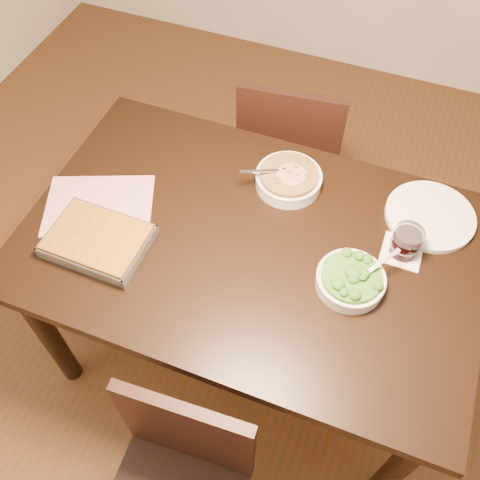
{
  "coord_description": "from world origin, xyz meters",
  "views": [
    {
      "loc": [
        0.31,
        -0.89,
        2.08
      ],
      "look_at": [
        -0.02,
        -0.04,
        0.8
      ],
      "focal_mm": 40.0,
      "sensor_mm": 36.0,
      "label": 1
    }
  ],
  "objects_px": {
    "chair_far": "(290,150)",
    "stew_bowl": "(289,178)",
    "table": "(251,258)",
    "dinner_plate": "(430,216)",
    "wine_tumbler": "(406,241)",
    "baking_dish": "(98,241)",
    "broccoli_bowl": "(351,280)"
  },
  "relations": [
    {
      "from": "chair_far",
      "to": "stew_bowl",
      "type": "bearing_deg",
      "value": 97.45
    },
    {
      "from": "table",
      "to": "chair_far",
      "type": "height_order",
      "value": "chair_far"
    },
    {
      "from": "table",
      "to": "dinner_plate",
      "type": "distance_m",
      "value": 0.58
    },
    {
      "from": "dinner_plate",
      "to": "chair_far",
      "type": "bearing_deg",
      "value": 145.27
    },
    {
      "from": "wine_tumbler",
      "to": "chair_far",
      "type": "xyz_separation_m",
      "value": [
        -0.51,
        0.55,
        -0.32
      ]
    },
    {
      "from": "baking_dish",
      "to": "table",
      "type": "bearing_deg",
      "value": 24.68
    },
    {
      "from": "table",
      "to": "chair_far",
      "type": "distance_m",
      "value": 0.7
    },
    {
      "from": "broccoli_bowl",
      "to": "dinner_plate",
      "type": "bearing_deg",
      "value": 62.09
    },
    {
      "from": "table",
      "to": "dinner_plate",
      "type": "xyz_separation_m",
      "value": [
        0.49,
        0.29,
        0.1
      ]
    },
    {
      "from": "stew_bowl",
      "to": "broccoli_bowl",
      "type": "height_order",
      "value": "stew_bowl"
    },
    {
      "from": "stew_bowl",
      "to": "chair_far",
      "type": "xyz_separation_m",
      "value": [
        -0.11,
        0.42,
        -0.3
      ]
    },
    {
      "from": "baking_dish",
      "to": "stew_bowl",
      "type": "bearing_deg",
      "value": 45.22
    },
    {
      "from": "broccoli_bowl",
      "to": "chair_far",
      "type": "xyz_separation_m",
      "value": [
        -0.39,
        0.72,
        -0.3
      ]
    },
    {
      "from": "broccoli_bowl",
      "to": "dinner_plate",
      "type": "height_order",
      "value": "broccoli_bowl"
    },
    {
      "from": "broccoli_bowl",
      "to": "wine_tumbler",
      "type": "bearing_deg",
      "value": 54.82
    },
    {
      "from": "stew_bowl",
      "to": "dinner_plate",
      "type": "distance_m",
      "value": 0.46
    },
    {
      "from": "stew_bowl",
      "to": "dinner_plate",
      "type": "height_order",
      "value": "stew_bowl"
    },
    {
      "from": "baking_dish",
      "to": "dinner_plate",
      "type": "bearing_deg",
      "value": 28.34
    },
    {
      "from": "broccoli_bowl",
      "to": "stew_bowl",
      "type": "bearing_deg",
      "value": 133.28
    },
    {
      "from": "dinner_plate",
      "to": "table",
      "type": "bearing_deg",
      "value": -149.89
    },
    {
      "from": "baking_dish",
      "to": "chair_far",
      "type": "xyz_separation_m",
      "value": [
        0.35,
        0.86,
        -0.3
      ]
    },
    {
      "from": "stew_bowl",
      "to": "table",
      "type": "bearing_deg",
      "value": -97.62
    },
    {
      "from": "dinner_plate",
      "to": "broccoli_bowl",
      "type": "bearing_deg",
      "value": -117.91
    },
    {
      "from": "baking_dish",
      "to": "chair_far",
      "type": "distance_m",
      "value": 0.98
    },
    {
      "from": "baking_dish",
      "to": "dinner_plate",
      "type": "relative_size",
      "value": 1.08
    },
    {
      "from": "table",
      "to": "chair_far",
      "type": "bearing_deg",
      "value": 95.97
    },
    {
      "from": "baking_dish",
      "to": "chair_far",
      "type": "relative_size",
      "value": 0.35
    },
    {
      "from": "stew_bowl",
      "to": "chair_far",
      "type": "distance_m",
      "value": 0.53
    },
    {
      "from": "broccoli_bowl",
      "to": "wine_tumbler",
      "type": "relative_size",
      "value": 2.1
    },
    {
      "from": "stew_bowl",
      "to": "dinner_plate",
      "type": "bearing_deg",
      "value": 3.56
    },
    {
      "from": "table",
      "to": "chair_far",
      "type": "xyz_separation_m",
      "value": [
        -0.07,
        0.68,
        -0.17
      ]
    },
    {
      "from": "stew_bowl",
      "to": "wine_tumbler",
      "type": "xyz_separation_m",
      "value": [
        0.4,
        -0.13,
        0.02
      ]
    }
  ]
}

